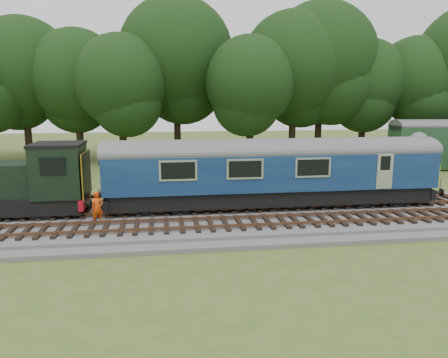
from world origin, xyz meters
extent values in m
plane|color=#3C5E22|center=(0.00, 0.00, 0.00)|extent=(120.00, 120.00, 0.00)
cube|color=#4C4C4F|center=(0.00, 0.00, 0.17)|extent=(70.00, 7.00, 0.35)
cube|color=brown|center=(0.00, 0.68, 0.49)|extent=(66.50, 0.07, 0.14)
cube|color=brown|center=(0.00, 2.12, 0.49)|extent=(66.50, 0.07, 0.14)
cube|color=brown|center=(0.00, -2.32, 0.49)|extent=(66.50, 0.07, 0.14)
cube|color=brown|center=(0.00, -0.88, 0.49)|extent=(66.50, 0.07, 0.14)
cube|color=black|center=(3.73, 1.40, 1.06)|extent=(17.46, 2.52, 0.85)
cube|color=#0F2251|center=(3.73, 1.40, 2.48)|extent=(18.00, 2.80, 2.05)
cube|color=gold|center=(12.75, 1.40, 2.11)|extent=(0.06, 2.74, 1.30)
cube|color=black|center=(9.73, 1.40, 0.86)|extent=(2.60, 2.00, 0.55)
cube|color=black|center=(-2.27, 1.40, 0.86)|extent=(2.60, 2.00, 0.55)
cube|color=black|center=(-7.47, 1.40, 2.66)|extent=(2.40, 2.55, 2.60)
cube|color=#A40C19|center=(-6.29, 1.40, 1.06)|extent=(0.25, 2.60, 0.55)
cube|color=gold|center=(-6.15, 1.40, 2.46)|extent=(0.06, 2.55, 2.30)
imported|color=#E2420B|center=(-5.38, -0.62, 1.15)|extent=(0.69, 0.61, 1.59)
camera|label=1|loc=(-2.20, -21.57, 6.39)|focal=35.00mm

